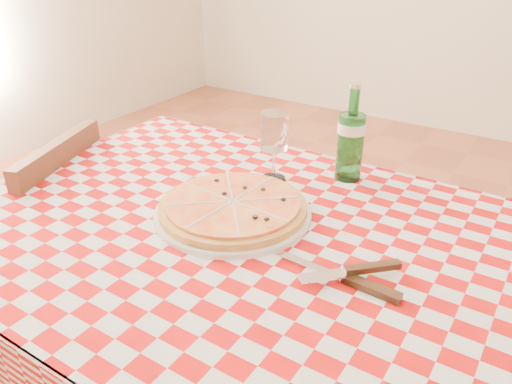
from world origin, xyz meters
TOP-DOWN VIEW (x-y plane):
  - dining_table at (0.00, 0.00)m, footprint 1.20×0.80m
  - tablecloth at (0.00, 0.00)m, footprint 1.30×0.90m
  - chair_far at (-0.69, -0.02)m, footprint 0.47×0.47m
  - pizza_plate at (-0.07, 0.04)m, footprint 0.36×0.36m
  - water_bottle at (0.07, 0.35)m, footprint 0.07×0.07m
  - wine_glass at (-0.08, 0.24)m, footprint 0.07×0.07m
  - cutlery at (0.23, -0.04)m, footprint 0.33×0.31m

SIDE VIEW (x-z plane):
  - chair_far at x=-0.69m, z-range 0.06..0.88m
  - dining_table at x=0.00m, z-range 0.28..1.03m
  - tablecloth at x=0.00m, z-range 0.75..0.76m
  - cutlery at x=0.23m, z-range 0.76..0.79m
  - pizza_plate at x=-0.07m, z-range 0.76..0.80m
  - wine_glass at x=-0.08m, z-range 0.76..0.93m
  - water_bottle at x=0.07m, z-range 0.76..1.00m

